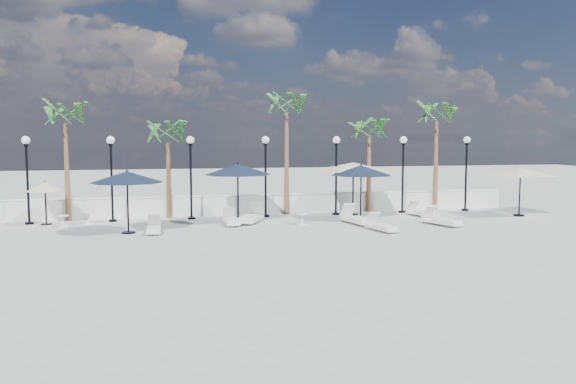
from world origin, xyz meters
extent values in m
plane|color=#9C9C97|center=(0.00, 0.00, 0.00)|extent=(100.00, 100.00, 0.00)
cube|color=silver|center=(0.00, 7.50, 0.45)|extent=(26.00, 0.30, 0.90)
cube|color=silver|center=(0.00, 7.50, 0.97)|extent=(26.00, 0.12, 0.08)
cylinder|color=black|center=(-10.50, 6.50, 0.05)|extent=(0.36, 0.36, 0.10)
cylinder|color=black|center=(-10.50, 6.50, 1.75)|extent=(0.10, 0.10, 3.50)
cylinder|color=black|center=(-10.50, 6.50, 3.45)|extent=(0.18, 0.18, 0.10)
sphere|color=white|center=(-10.50, 6.50, 3.66)|extent=(0.36, 0.36, 0.36)
cylinder|color=black|center=(-7.00, 6.50, 0.05)|extent=(0.36, 0.36, 0.10)
cylinder|color=black|center=(-7.00, 6.50, 1.75)|extent=(0.10, 0.10, 3.50)
cylinder|color=black|center=(-7.00, 6.50, 3.45)|extent=(0.18, 0.18, 0.10)
sphere|color=white|center=(-7.00, 6.50, 3.66)|extent=(0.36, 0.36, 0.36)
cylinder|color=black|center=(-3.50, 6.50, 0.05)|extent=(0.36, 0.36, 0.10)
cylinder|color=black|center=(-3.50, 6.50, 1.75)|extent=(0.10, 0.10, 3.50)
cylinder|color=black|center=(-3.50, 6.50, 3.45)|extent=(0.18, 0.18, 0.10)
sphere|color=white|center=(-3.50, 6.50, 3.66)|extent=(0.36, 0.36, 0.36)
cylinder|color=black|center=(0.00, 6.50, 0.05)|extent=(0.36, 0.36, 0.10)
cylinder|color=black|center=(0.00, 6.50, 1.75)|extent=(0.10, 0.10, 3.50)
cylinder|color=black|center=(0.00, 6.50, 3.45)|extent=(0.18, 0.18, 0.10)
sphere|color=white|center=(0.00, 6.50, 3.66)|extent=(0.36, 0.36, 0.36)
cylinder|color=black|center=(3.50, 6.50, 0.05)|extent=(0.36, 0.36, 0.10)
cylinder|color=black|center=(3.50, 6.50, 1.75)|extent=(0.10, 0.10, 3.50)
cylinder|color=black|center=(3.50, 6.50, 3.45)|extent=(0.18, 0.18, 0.10)
sphere|color=white|center=(3.50, 6.50, 3.66)|extent=(0.36, 0.36, 0.36)
cylinder|color=black|center=(7.00, 6.50, 0.05)|extent=(0.36, 0.36, 0.10)
cylinder|color=black|center=(7.00, 6.50, 1.75)|extent=(0.10, 0.10, 3.50)
cylinder|color=black|center=(7.00, 6.50, 3.45)|extent=(0.18, 0.18, 0.10)
sphere|color=white|center=(7.00, 6.50, 3.66)|extent=(0.36, 0.36, 0.36)
cylinder|color=black|center=(10.50, 6.50, 0.05)|extent=(0.36, 0.36, 0.10)
cylinder|color=black|center=(10.50, 6.50, 1.75)|extent=(0.10, 0.10, 3.50)
cylinder|color=black|center=(10.50, 6.50, 3.45)|extent=(0.18, 0.18, 0.10)
sphere|color=white|center=(10.50, 6.50, 3.66)|extent=(0.36, 0.36, 0.36)
cone|color=brown|center=(-9.00, 7.30, 2.20)|extent=(0.28, 0.28, 4.40)
cone|color=brown|center=(-4.50, 7.30, 1.80)|extent=(0.28, 0.28, 3.60)
cone|color=brown|center=(1.20, 7.30, 2.50)|extent=(0.28, 0.28, 5.00)
cone|color=brown|center=(5.50, 7.30, 1.90)|extent=(0.28, 0.28, 3.80)
cone|color=brown|center=(9.20, 7.30, 2.30)|extent=(0.28, 0.28, 4.60)
cube|color=silver|center=(-5.15, 2.90, 0.13)|extent=(0.56, 1.60, 0.09)
cube|color=silver|center=(-5.16, 2.69, 0.22)|extent=(0.52, 1.08, 0.09)
cube|color=silver|center=(-5.14, 3.55, 0.45)|extent=(0.50, 0.39, 0.50)
cube|color=silver|center=(-1.91, 4.30, 0.14)|extent=(0.60, 1.71, 0.09)
cube|color=silver|center=(-1.91, 4.07, 0.24)|extent=(0.55, 1.16, 0.09)
cube|color=silver|center=(-1.92, 4.99, 0.48)|extent=(0.54, 0.41, 0.53)
cube|color=silver|center=(-0.98, 4.77, 0.17)|extent=(1.46, 2.16, 0.11)
cube|color=silver|center=(-1.09, 4.51, 0.29)|extent=(1.15, 1.53, 0.11)
cube|color=silver|center=(-0.64, 5.53, 0.58)|extent=(0.79, 0.71, 0.64)
cube|color=silver|center=(3.82, 1.37, 0.13)|extent=(0.88, 1.71, 0.09)
cube|color=silver|center=(3.87, 1.15, 0.23)|extent=(0.73, 1.19, 0.09)
cube|color=silver|center=(3.68, 2.01, 0.46)|extent=(0.58, 0.49, 0.51)
cube|color=silver|center=(6.93, 2.21, 0.15)|extent=(1.23, 1.93, 0.10)
cube|color=silver|center=(7.01, 1.98, 0.26)|extent=(0.98, 1.36, 0.10)
cube|color=silver|center=(6.66, 2.91, 0.52)|extent=(0.69, 0.61, 0.57)
cube|color=silver|center=(3.48, 3.35, 0.16)|extent=(1.02, 2.05, 0.11)
cube|color=silver|center=(3.53, 3.10, 0.28)|extent=(0.86, 1.42, 0.11)
cube|color=silver|center=(3.33, 4.13, 0.55)|extent=(0.69, 0.57, 0.61)
cube|color=silver|center=(7.33, 4.92, 0.14)|extent=(0.99, 1.86, 0.10)
cube|color=silver|center=(7.39, 4.69, 0.25)|extent=(0.82, 1.29, 0.10)
cube|color=silver|center=(7.17, 5.62, 0.50)|extent=(0.64, 0.54, 0.55)
cylinder|color=silver|center=(-8.95, 5.54, 0.01)|extent=(0.37, 0.37, 0.03)
cylinder|color=silver|center=(-8.95, 5.54, 0.22)|extent=(0.06, 0.06, 0.44)
cylinder|color=silver|center=(-8.95, 5.54, 0.45)|extent=(0.48, 0.48, 0.03)
cylinder|color=silver|center=(-7.97, 6.08, 0.02)|extent=(0.42, 0.42, 0.03)
cylinder|color=silver|center=(-7.97, 6.08, 0.25)|extent=(0.06, 0.06, 0.51)
cylinder|color=silver|center=(-7.97, 6.08, 0.52)|extent=(0.55, 0.55, 0.03)
cylinder|color=silver|center=(1.11, 3.76, 0.01)|extent=(0.37, 0.37, 0.03)
cylinder|color=silver|center=(1.11, 3.76, 0.22)|extent=(0.06, 0.06, 0.45)
cylinder|color=silver|center=(1.11, 3.76, 0.46)|extent=(0.49, 0.49, 0.03)
cylinder|color=black|center=(-6.13, 3.12, 0.03)|extent=(0.55, 0.55, 0.06)
cylinder|color=black|center=(-6.13, 3.12, 1.20)|extent=(0.07, 0.07, 2.41)
cone|color=black|center=(-6.13, 3.12, 2.23)|extent=(2.85, 2.85, 0.44)
sphere|color=black|center=(-6.13, 3.12, 2.48)|extent=(0.08, 0.08, 0.08)
cylinder|color=black|center=(-1.51, 5.07, 0.03)|extent=(0.60, 0.60, 0.06)
cylinder|color=black|center=(-1.51, 5.07, 1.28)|extent=(0.07, 0.07, 2.56)
cone|color=black|center=(-1.51, 5.07, 2.37)|extent=(2.99, 2.99, 0.48)
sphere|color=black|center=(-1.51, 5.07, 2.64)|extent=(0.09, 0.09, 0.09)
cylinder|color=black|center=(4.14, 4.72, 0.03)|extent=(0.57, 0.57, 0.06)
cylinder|color=black|center=(4.14, 4.72, 1.23)|extent=(0.07, 0.07, 2.46)
cone|color=black|center=(4.14, 4.72, 2.27)|extent=(2.87, 2.87, 0.46)
sphere|color=black|center=(4.14, 4.72, 2.53)|extent=(0.08, 0.08, 0.08)
cylinder|color=black|center=(4.27, 6.20, 0.03)|extent=(0.57, 0.57, 0.07)
cylinder|color=black|center=(4.27, 6.20, 1.27)|extent=(0.08, 0.08, 2.54)
pyramid|color=#BBB294|center=(4.27, 6.20, 2.57)|extent=(5.62, 5.62, 0.39)
cylinder|color=black|center=(12.00, 4.13, 0.03)|extent=(0.53, 0.53, 0.06)
cylinder|color=black|center=(12.00, 4.13, 1.14)|extent=(0.07, 0.07, 2.29)
pyramid|color=#BBB294|center=(12.00, 4.13, 2.31)|extent=(4.97, 4.97, 0.36)
cylinder|color=black|center=(-9.75, 6.20, 0.03)|extent=(0.48, 0.48, 0.05)
cylinder|color=black|center=(-9.75, 6.20, 0.91)|extent=(0.06, 0.06, 1.81)
cone|color=#BBB294|center=(-9.75, 6.20, 1.66)|extent=(1.55, 1.55, 0.39)
sphere|color=black|center=(-9.75, 6.20, 1.87)|extent=(0.07, 0.07, 0.07)
camera|label=1|loc=(-4.76, -19.64, 3.74)|focal=35.00mm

